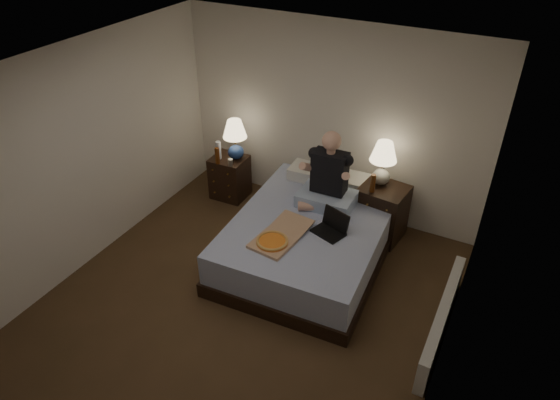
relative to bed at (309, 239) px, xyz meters
The scene contains 18 objects.
floor 1.17m from the bed, 104.30° to the right, with size 4.00×4.50×0.00m, color brown.
ceiling 2.50m from the bed, 104.30° to the right, with size 4.00×4.50×0.00m, color white.
wall_back 1.54m from the bed, 103.69° to the left, with size 4.00×2.50×0.00m, color white.
wall_left 2.71m from the bed, 154.26° to the right, with size 4.50×2.50×0.00m, color white.
wall_right 2.26m from the bed, 32.59° to the right, with size 4.50×2.50×0.00m, color white.
bed is the anchor object (origin of this frame).
nightstand_left 1.72m from the bed, 155.07° to the left, with size 0.46×0.42×0.60m, color black.
nightstand_right 1.01m from the bed, 53.18° to the left, with size 0.54×0.49×0.70m, color black.
lamp_left 1.76m from the bed, 152.32° to the left, with size 0.32×0.32×0.56m, color navy, non-canonical shape.
lamp_right 1.25m from the bed, 59.43° to the left, with size 0.32×0.32×0.56m, color gray, non-canonical shape.
water_bottle 1.85m from the bed, 158.46° to the left, with size 0.07×0.07×0.25m, color silver.
soda_can 1.57m from the bed, 158.54° to the left, with size 0.07×0.07×0.10m, color #B5B6B1.
beer_bottle_left 1.75m from the bed, 161.67° to the left, with size 0.06×0.06×0.23m, color #5C2B0D.
beer_bottle_right 0.99m from the bed, 53.57° to the left, with size 0.06×0.06×0.23m, color #5F2E0D.
person 0.83m from the bed, 84.28° to the left, with size 0.66×0.52×0.93m, color black, non-canonical shape.
laptop 0.50m from the bed, 25.20° to the right, with size 0.34×0.28×0.24m, color black, non-canonical shape.
pizza_box 0.69m from the bed, 105.53° to the right, with size 0.40×0.76×0.08m, color tan, non-canonical shape.
radiator 1.72m from the bed, 15.91° to the right, with size 0.10×1.60×0.40m, color silver.
Camera 1 is at (2.12, -3.14, 3.87)m, focal length 32.00 mm.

